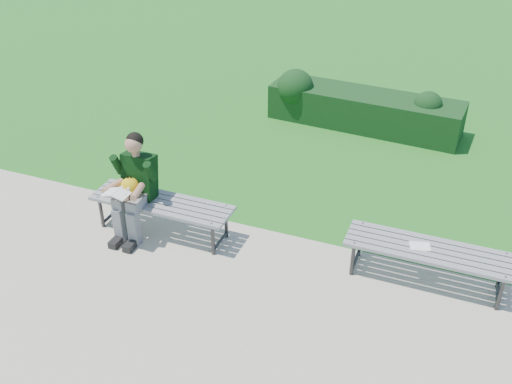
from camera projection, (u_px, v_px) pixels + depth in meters
ground at (261, 230)px, 7.29m from camera, size 80.00×80.00×0.00m
walkway at (200, 320)px, 5.90m from camera, size 30.00×3.50×0.02m
hedge at (358, 107)px, 9.82m from camera, size 3.34×1.07×0.89m
bench_left at (162, 205)px, 7.02m from camera, size 1.80×0.50×0.46m
bench_right at (428, 252)px, 6.21m from camera, size 1.80×0.50×0.46m
seated_boy at (134, 183)px, 6.88m from camera, size 0.56×0.76×1.31m
paper_sheet at (420, 246)px, 6.21m from camera, size 0.25×0.21×0.01m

